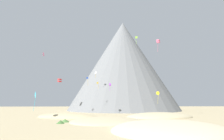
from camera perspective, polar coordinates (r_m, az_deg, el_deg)
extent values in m
plane|color=#C6B284|center=(37.57, 3.22, -17.06)|extent=(400.00, 400.00, 0.00)
ellipsoid|color=#CCBA8E|center=(66.06, 14.23, -13.63)|extent=(25.63, 20.79, 3.18)
ellipsoid|color=beige|center=(34.67, 17.12, -17.27)|extent=(26.90, 26.91, 3.58)
ellipsoid|color=#CCBA8E|center=(49.32, -1.57, -15.33)|extent=(25.67, 26.08, 2.25)
ellipsoid|color=#C6B284|center=(62.85, -13.30, -13.88)|extent=(24.40, 18.74, 3.10)
cone|color=#477238|center=(40.37, 19.40, -15.74)|extent=(3.36, 3.36, 0.40)
cone|color=#568442|center=(60.94, -14.92, -13.51)|extent=(3.20, 3.20, 0.94)
cone|color=#568442|center=(49.46, -14.03, -14.60)|extent=(2.74, 2.74, 0.75)
cone|color=#477238|center=(60.23, 17.44, -13.58)|extent=(1.78, 1.78, 0.65)
cone|color=#477238|center=(46.43, -15.28, -14.85)|extent=(2.01, 2.01, 0.79)
cone|color=slate|center=(122.14, 3.34, 1.56)|extent=(88.13, 88.13, 57.54)
cone|color=slate|center=(126.24, 5.24, -3.55)|extent=(53.82, 53.82, 36.78)
cone|color=slate|center=(126.69, 0.25, -3.26)|extent=(23.84, 23.84, 38.35)
cone|color=#33BCDB|center=(58.46, -22.22, -7.01)|extent=(1.06, 1.82, 1.90)
cylinder|color=#33BCDB|center=(58.42, -22.37, -9.63)|extent=(0.30, 0.41, 3.44)
cone|color=yellow|center=(85.51, 13.69, -6.79)|extent=(1.45, 1.39, 1.60)
cylinder|color=yellow|center=(85.40, 13.71, -8.63)|extent=(0.50, 0.30, 3.87)
cube|color=gold|center=(79.24, -4.39, -4.04)|extent=(0.77, 0.73, 0.42)
cube|color=gold|center=(79.27, -4.39, -3.81)|extent=(0.77, 0.73, 0.42)
cylinder|color=gold|center=(79.13, -4.22, -4.91)|extent=(0.11, 0.13, 2.09)
cube|color=#8CD133|center=(81.97, 7.37, 9.75)|extent=(0.99, 0.34, 0.99)
cylinder|color=#8CD133|center=(81.38, 7.28, 8.61)|extent=(0.35, 0.34, 2.54)
cube|color=pink|center=(82.47, -19.99, 4.49)|extent=(0.50, 1.01, 1.60)
cone|color=purple|center=(73.41, -0.70, -4.45)|extent=(1.11, 1.41, 1.36)
cylinder|color=purple|center=(73.28, -0.68, -5.64)|extent=(0.12, 0.32, 1.74)
cube|color=#E5668C|center=(75.29, 13.76, 8.18)|extent=(1.52, 1.51, 0.59)
cube|color=#E5668C|center=(75.50, 13.74, 8.67)|extent=(1.52, 1.51, 0.59)
cylinder|color=#E5668C|center=(74.65, 13.66, 6.74)|extent=(0.25, 0.52, 3.46)
cube|color=white|center=(93.59, -4.94, -0.81)|extent=(0.89, 1.00, 0.96)
cylinder|color=gold|center=(93.36, -5.03, -1.73)|extent=(0.14, 0.22, 2.14)
cone|color=orange|center=(93.41, 8.07, -7.85)|extent=(1.22, 1.50, 1.41)
cube|color=red|center=(94.07, -15.56, -3.34)|extent=(2.01, 2.00, 0.77)
cube|color=red|center=(94.18, -15.53, -2.75)|extent=(2.01, 2.00, 0.77)
cube|color=blue|center=(84.58, -7.46, -2.39)|extent=(0.99, 0.30, 0.88)
cylinder|color=gold|center=(84.33, -7.29, -3.75)|extent=(0.20, 0.55, 3.28)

